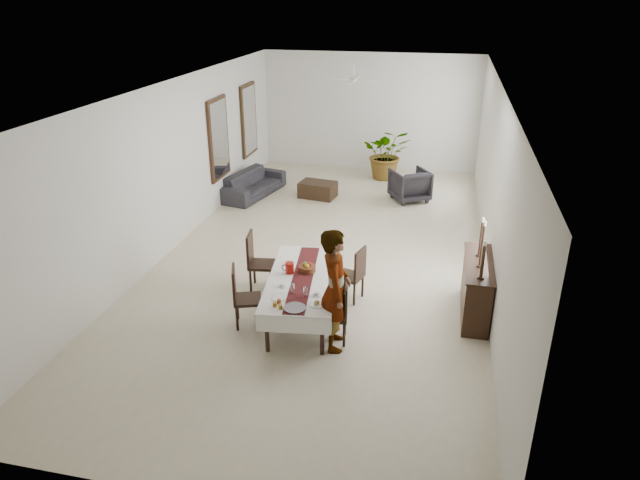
# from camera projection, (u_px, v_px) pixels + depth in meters

# --- Properties ---
(floor) EXTENTS (6.00, 12.00, 0.00)m
(floor) POSITION_uv_depth(u_px,v_px,m) (325.00, 254.00, 11.12)
(floor) COLOR beige
(floor) RESTS_ON ground
(ceiling) EXTENTS (6.00, 12.00, 0.02)m
(ceiling) POSITION_uv_depth(u_px,v_px,m) (325.00, 86.00, 9.83)
(ceiling) COLOR white
(ceiling) RESTS_ON wall_back
(wall_back) EXTENTS (6.00, 0.02, 3.20)m
(wall_back) POSITION_uv_depth(u_px,v_px,m) (370.00, 112.00, 15.84)
(wall_back) COLOR silver
(wall_back) RESTS_ON floor
(wall_front) EXTENTS (6.00, 0.02, 3.20)m
(wall_front) POSITION_uv_depth(u_px,v_px,m) (186.00, 371.00, 5.12)
(wall_front) COLOR silver
(wall_front) RESTS_ON floor
(wall_left) EXTENTS (0.02, 12.00, 3.20)m
(wall_left) POSITION_uv_depth(u_px,v_px,m) (174.00, 165.00, 11.07)
(wall_left) COLOR silver
(wall_left) RESTS_ON floor
(wall_right) EXTENTS (0.02, 12.00, 3.20)m
(wall_right) POSITION_uv_depth(u_px,v_px,m) (494.00, 187.00, 9.88)
(wall_right) COLOR silver
(wall_right) RESTS_ON floor
(dining_table_top) EXTENTS (1.15, 2.23, 0.04)m
(dining_table_top) POSITION_uv_depth(u_px,v_px,m) (303.00, 279.00, 8.77)
(dining_table_top) COLOR black
(dining_table_top) RESTS_ON table_leg_fl
(table_leg_fl) EXTENTS (0.07, 0.07, 0.62)m
(table_leg_fl) POSITION_uv_depth(u_px,v_px,m) (267.00, 333.00, 8.02)
(table_leg_fl) COLOR black
(table_leg_fl) RESTS_ON floor
(table_leg_fr) EXTENTS (0.07, 0.07, 0.62)m
(table_leg_fr) POSITION_uv_depth(u_px,v_px,m) (322.00, 335.00, 7.95)
(table_leg_fr) COLOR black
(table_leg_fr) RESTS_ON floor
(table_leg_bl) EXTENTS (0.07, 0.07, 0.62)m
(table_leg_bl) POSITION_uv_depth(u_px,v_px,m) (288.00, 268.00, 9.86)
(table_leg_bl) COLOR black
(table_leg_bl) RESTS_ON floor
(table_leg_br) EXTENTS (0.07, 0.07, 0.62)m
(table_leg_br) POSITION_uv_depth(u_px,v_px,m) (333.00, 270.00, 9.80)
(table_leg_br) COLOR black
(table_leg_br) RESTS_ON floor
(tablecloth_top) EXTENTS (1.33, 2.40, 0.01)m
(tablecloth_top) POSITION_uv_depth(u_px,v_px,m) (303.00, 278.00, 8.76)
(tablecloth_top) COLOR white
(tablecloth_top) RESTS_ON dining_table_top
(tablecloth_drape_left) EXTENTS (0.30, 2.27, 0.27)m
(tablecloth_drape_left) POSITION_uv_depth(u_px,v_px,m) (270.00, 284.00, 8.86)
(tablecloth_drape_left) COLOR white
(tablecloth_drape_left) RESTS_ON dining_table_top
(tablecloth_drape_right) EXTENTS (0.30, 2.27, 0.27)m
(tablecloth_drape_right) POSITION_uv_depth(u_px,v_px,m) (336.00, 287.00, 8.77)
(tablecloth_drape_right) COLOR silver
(tablecloth_drape_right) RESTS_ON dining_table_top
(tablecloth_drape_near) EXTENTS (1.04, 0.14, 0.27)m
(tablecloth_drape_near) POSITION_uv_depth(u_px,v_px,m) (293.00, 325.00, 7.78)
(tablecloth_drape_near) COLOR white
(tablecloth_drape_near) RESTS_ON dining_table_top
(tablecloth_drape_far) EXTENTS (1.04, 0.14, 0.27)m
(tablecloth_drape_far) POSITION_uv_depth(u_px,v_px,m) (311.00, 254.00, 9.85)
(tablecloth_drape_far) COLOR silver
(tablecloth_drape_far) RESTS_ON dining_table_top
(table_runner) EXTENTS (0.59, 2.24, 0.00)m
(table_runner) POSITION_uv_depth(u_px,v_px,m) (303.00, 277.00, 8.76)
(table_runner) COLOR #5B1A1C
(table_runner) RESTS_ON tablecloth_top
(red_pitcher) EXTENTS (0.15, 0.15, 0.18)m
(red_pitcher) POSITION_uv_depth(u_px,v_px,m) (290.00, 268.00, 8.86)
(red_pitcher) COLOR #97110B
(red_pitcher) RESTS_ON tablecloth_top
(pitcher_handle) EXTENTS (0.11, 0.03, 0.11)m
(pitcher_handle) POSITION_uv_depth(u_px,v_px,m) (285.00, 268.00, 8.87)
(pitcher_handle) COLOR maroon
(pitcher_handle) RESTS_ON red_pitcher
(wine_glass_near) EXTENTS (0.06, 0.06, 0.15)m
(wine_glass_near) POSITION_uv_depth(u_px,v_px,m) (305.00, 292.00, 8.20)
(wine_glass_near) COLOR white
(wine_glass_near) RESTS_ON tablecloth_top
(wine_glass_mid) EXTENTS (0.06, 0.06, 0.15)m
(wine_glass_mid) POSITION_uv_depth(u_px,v_px,m) (293.00, 288.00, 8.29)
(wine_glass_mid) COLOR white
(wine_glass_mid) RESTS_ON tablecloth_top
(teacup_right) EXTENTS (0.08, 0.08, 0.05)m
(teacup_right) POSITION_uv_depth(u_px,v_px,m) (317.00, 294.00, 8.24)
(teacup_right) COLOR white
(teacup_right) RESTS_ON saucer_right
(saucer_right) EXTENTS (0.13, 0.13, 0.01)m
(saucer_right) POSITION_uv_depth(u_px,v_px,m) (317.00, 295.00, 8.25)
(saucer_right) COLOR silver
(saucer_right) RESTS_ON tablecloth_top
(teacup_left) EXTENTS (0.08, 0.08, 0.05)m
(teacup_left) POSITION_uv_depth(u_px,v_px,m) (283.00, 285.00, 8.49)
(teacup_left) COLOR white
(teacup_left) RESTS_ON saucer_left
(saucer_left) EXTENTS (0.13, 0.13, 0.01)m
(saucer_left) POSITION_uv_depth(u_px,v_px,m) (283.00, 286.00, 8.50)
(saucer_left) COLOR silver
(saucer_left) RESTS_ON tablecloth_top
(plate_near_right) EXTENTS (0.21, 0.21, 0.01)m
(plate_near_right) POSITION_uv_depth(u_px,v_px,m) (317.00, 304.00, 8.01)
(plate_near_right) COLOR white
(plate_near_right) RESTS_ON tablecloth_top
(bread_near_right) EXTENTS (0.08, 0.08, 0.08)m
(bread_near_right) POSITION_uv_depth(u_px,v_px,m) (317.00, 303.00, 8.00)
(bread_near_right) COLOR tan
(bread_near_right) RESTS_ON plate_near_right
(plate_near_left) EXTENTS (0.21, 0.21, 0.01)m
(plate_near_left) POSITION_uv_depth(u_px,v_px,m) (279.00, 298.00, 8.17)
(plate_near_left) COLOR silver
(plate_near_left) RESTS_ON tablecloth_top
(plate_far_left) EXTENTS (0.21, 0.21, 0.01)m
(plate_far_left) POSITION_uv_depth(u_px,v_px,m) (289.00, 262.00, 9.23)
(plate_far_left) COLOR white
(plate_far_left) RESTS_ON tablecloth_top
(serving_tray) EXTENTS (0.32, 0.32, 0.02)m
(serving_tray) POSITION_uv_depth(u_px,v_px,m) (295.00, 308.00, 7.91)
(serving_tray) COLOR #3D3C41
(serving_tray) RESTS_ON tablecloth_top
(jam_jar_a) EXTENTS (0.06, 0.06, 0.07)m
(jam_jar_a) POSITION_uv_depth(u_px,v_px,m) (280.00, 307.00, 7.89)
(jam_jar_a) COLOR #926415
(jam_jar_a) RESTS_ON tablecloth_top
(jam_jar_b) EXTENTS (0.06, 0.06, 0.07)m
(jam_jar_b) POSITION_uv_depth(u_px,v_px,m) (275.00, 305.00, 7.95)
(jam_jar_b) COLOR #895B13
(jam_jar_b) RESTS_ON tablecloth_top
(jam_jar_c) EXTENTS (0.06, 0.06, 0.07)m
(jam_jar_c) POSITION_uv_depth(u_px,v_px,m) (279.00, 301.00, 8.02)
(jam_jar_c) COLOR brown
(jam_jar_c) RESTS_ON tablecloth_top
(fruit_basket) EXTENTS (0.27, 0.27, 0.09)m
(fruit_basket) POSITION_uv_depth(u_px,v_px,m) (307.00, 269.00, 8.94)
(fruit_basket) COLOR brown
(fruit_basket) RESTS_ON tablecloth_top
(fruit_red) EXTENTS (0.08, 0.08, 0.08)m
(fruit_red) POSITION_uv_depth(u_px,v_px,m) (309.00, 264.00, 8.93)
(fruit_red) COLOR maroon
(fruit_red) RESTS_ON fruit_basket
(fruit_green) EXTENTS (0.07, 0.07, 0.07)m
(fruit_green) POSITION_uv_depth(u_px,v_px,m) (305.00, 264.00, 8.94)
(fruit_green) COLOR olive
(fruit_green) RESTS_ON fruit_basket
(fruit_yellow) EXTENTS (0.07, 0.07, 0.07)m
(fruit_yellow) POSITION_uv_depth(u_px,v_px,m) (307.00, 266.00, 8.87)
(fruit_yellow) COLOR gold
(fruit_yellow) RESTS_ON fruit_basket
(chair_right_near_seat) EXTENTS (0.45, 0.45, 0.04)m
(chair_right_near_seat) POSITION_uv_depth(u_px,v_px,m) (334.00, 316.00, 8.24)
(chair_right_near_seat) COLOR black
(chair_right_near_seat) RESTS_ON chair_right_near_leg_fl
(chair_right_near_leg_fl) EXTENTS (0.04, 0.04, 0.39)m
(chair_right_near_leg_fl) POSITION_uv_depth(u_px,v_px,m) (344.00, 335.00, 8.17)
(chair_right_near_leg_fl) COLOR black
(chair_right_near_leg_fl) RESTS_ON floor
(chair_right_near_leg_fr) EXTENTS (0.04, 0.04, 0.39)m
(chair_right_near_leg_fr) POSITION_uv_depth(u_px,v_px,m) (345.00, 323.00, 8.46)
(chair_right_near_leg_fr) COLOR black
(chair_right_near_leg_fr) RESTS_ON floor
(chair_right_near_leg_bl) EXTENTS (0.04, 0.04, 0.39)m
(chair_right_near_leg_bl) POSITION_uv_depth(u_px,v_px,m) (322.00, 334.00, 8.19)
(chair_right_near_leg_bl) COLOR black
(chair_right_near_leg_bl) RESTS_ON floor
(chair_right_near_leg_br) EXTENTS (0.04, 0.04, 0.39)m
(chair_right_near_leg_br) POSITION_uv_depth(u_px,v_px,m) (323.00, 322.00, 8.49)
(chair_right_near_leg_br) COLOR black
(chair_right_near_leg_br) RESTS_ON floor
(chair_right_near_back) EXTENTS (0.09, 0.40, 0.50)m
(chair_right_near_back) POSITION_uv_depth(u_px,v_px,m) (346.00, 300.00, 8.12)
(chair_right_near_back) COLOR black
(chair_right_near_back) RESTS_ON chair_right_near_seat
(chair_right_far_seat) EXTENTS (0.49, 0.49, 0.05)m
(chair_right_far_seat) POSITION_uv_depth(u_px,v_px,m) (350.00, 276.00, 9.36)
(chair_right_far_seat) COLOR black
(chair_right_far_seat) RESTS_ON chair_right_far_leg_fl
(chair_right_far_leg_fl) EXTENTS (0.05, 0.05, 0.39)m
(chair_right_far_leg_fl) POSITION_uv_depth(u_px,v_px,m) (354.00, 295.00, 9.25)
(chair_right_far_leg_fl) COLOR black
(chair_right_far_leg_fl) RESTS_ON floor
(chair_right_far_leg_fr) EXTENTS (0.05, 0.05, 0.39)m
(chair_right_far_leg_fr) POSITION_uv_depth(u_px,v_px,m) (362.00, 286.00, 9.51)
(chair_right_far_leg_fr) COLOR black
(chair_right_far_leg_fr) RESTS_ON floor
(chair_right_far_leg_bl) EXTENTS (0.05, 0.05, 0.39)m
(chair_right_far_leg_bl) POSITION_uv_depth(u_px,v_px,m) (336.00, 290.00, 9.39)
(chair_right_far_leg_bl) COLOR black
(chair_right_far_leg_bl) RESTS_ON floor
(chair_right_far_leg_br) EXTENTS (0.05, 0.05, 0.39)m
(chair_right_far_leg_br) POSITION_uv_depth(u_px,v_px,m) (345.00, 282.00, 9.65)
(chair_right_far_leg_br) COLOR black
(chair_right_far_leg_br) RESTS_ON floor
(chair_right_far_back) EXTENTS (0.14, 0.39, 0.51)m
(chair_right_far_back) POSITION_uv_depth(u_px,v_px,m) (360.00, 264.00, 9.17)
(chair_right_far_back) COLOR black
(chair_right_far_back) RESTS_ON chair_right_far_seat
(chair_left_near_seat) EXTENTS (0.52, 0.52, 0.05)m
(chair_left_near_seat) POSITION_uv_depth(u_px,v_px,m) (247.00, 299.00, 8.64)
(chair_left_near_seat) COLOR black
(chair_left_near_seat) RESTS_ON chair_left_near_leg_fl
(chair_left_near_leg_fl) EXTENTS (0.05, 0.05, 0.41)m
(chair_left_near_leg_fl) POSITION_uv_depth(u_px,v_px,m) (237.00, 307.00, 8.86)
(chair_left_near_leg_fl) COLOR black
(chair_left_near_leg_fl) RESTS_ON floor
(chair_left_near_leg_fr) EXTENTS (0.05, 0.05, 0.41)m
(chair_left_near_leg_fr) POSITION_uv_depth(u_px,v_px,m) (237.00, 319.00, 8.56)
(chair_left_near_leg_fr) COLOR black
(chair_left_near_leg_fr) RESTS_ON floor
(chair_left_near_leg_bl) EXTENTS (0.05, 0.05, 0.41)m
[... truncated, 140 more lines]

